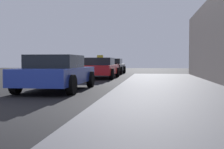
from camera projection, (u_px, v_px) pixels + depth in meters
The scene contains 4 objects.
sidewalk at pixel (193, 113), 5.57m from camera, with size 4.00×32.00×0.15m, color #5B5B60.
car_blue at pixel (57, 73), 10.70m from camera, with size 2.05×4.53×1.27m.
car_red at pixel (101, 68), 18.50m from camera, with size 1.99×4.51×1.43m.
car_black at pixel (112, 66), 24.79m from camera, with size 2.01×4.38×1.27m.
Camera 1 is at (3.23, -5.69, 1.05)m, focal length 47.71 mm.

